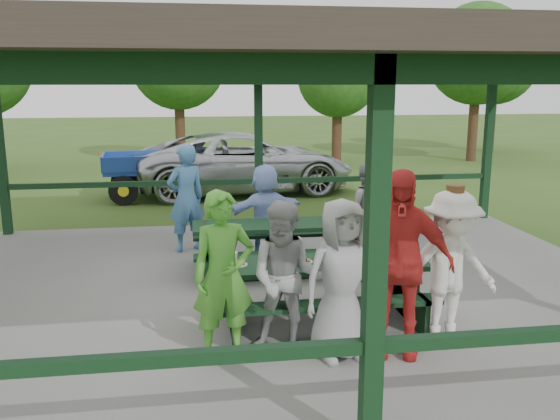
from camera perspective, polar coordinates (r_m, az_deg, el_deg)
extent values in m
plane|color=#31531A|center=(8.37, 0.91, -8.20)|extent=(90.00, 90.00, 0.00)
cube|color=slate|center=(8.36, 0.92, -7.88)|extent=(10.00, 8.00, 0.10)
cube|color=black|center=(4.35, 9.12, -5.58)|extent=(0.15, 0.15, 3.00)
cube|color=black|center=(12.14, -25.30, 4.80)|extent=(0.15, 0.15, 3.00)
cube|color=black|center=(11.69, -2.08, 5.71)|extent=(0.15, 0.15, 3.00)
cube|color=black|center=(13.11, 19.37, 5.74)|extent=(0.15, 0.15, 3.00)
cube|color=black|center=(4.53, -22.58, -13.84)|extent=(4.65, 0.10, 0.10)
cube|color=black|center=(11.76, -13.77, 2.45)|extent=(4.65, 0.10, 0.10)
cube|color=black|center=(12.27, 9.17, 3.04)|extent=(4.65, 0.10, 0.10)
cube|color=black|center=(4.15, 9.78, 13.18)|extent=(9.80, 0.15, 0.20)
cube|color=black|center=(11.62, -2.13, 12.59)|extent=(9.80, 0.15, 0.20)
cube|color=#2C2520|center=(7.86, 1.00, 14.40)|extent=(10.60, 8.60, 0.24)
cube|color=black|center=(7.02, 3.99, -5.20)|extent=(2.49, 0.75, 0.06)
cube|color=black|center=(6.61, 4.98, -9.06)|extent=(2.49, 0.28, 0.05)
cube|color=black|center=(7.63, 3.06, -6.09)|extent=(2.49, 0.28, 0.05)
cube|color=black|center=(7.00, -4.68, -8.28)|extent=(0.06, 0.70, 0.75)
cube|color=black|center=(7.43, 12.05, -7.29)|extent=(0.06, 0.70, 0.75)
cube|color=black|center=(7.05, -4.66, -9.42)|extent=(0.06, 1.39, 0.45)
cube|color=black|center=(7.48, 12.00, -8.37)|extent=(0.06, 1.39, 0.45)
cube|color=black|center=(8.89, -0.01, -1.46)|extent=(2.60, 0.75, 0.06)
cube|color=black|center=(8.43, 0.54, -4.28)|extent=(2.60, 0.28, 0.05)
cube|color=black|center=(9.49, -0.50, -2.41)|extent=(2.60, 0.28, 0.05)
cube|color=black|center=(8.89, -7.18, -3.86)|extent=(0.06, 0.70, 0.75)
cube|color=black|center=(9.20, 6.91, -3.30)|extent=(0.06, 0.70, 0.75)
cube|color=black|center=(8.93, -7.16, -4.78)|extent=(0.06, 1.39, 0.45)
cube|color=black|center=(9.24, 6.88, -4.19)|extent=(0.06, 1.39, 0.45)
cylinder|color=white|center=(6.88, -4.07, -5.27)|extent=(0.22, 0.22, 0.01)
torus|color=#985F36|center=(6.85, -4.40, -5.16)|extent=(0.10, 0.10, 0.03)
torus|color=#985F36|center=(6.85, -3.73, -5.14)|extent=(0.10, 0.10, 0.03)
torus|color=#985F36|center=(6.91, -4.11, -4.99)|extent=(0.10, 0.10, 0.03)
cylinder|color=white|center=(6.97, 2.25, -5.01)|extent=(0.22, 0.22, 0.01)
torus|color=#985F36|center=(6.94, 1.95, -4.90)|extent=(0.10, 0.10, 0.03)
torus|color=#985F36|center=(6.95, 2.61, -4.87)|extent=(0.10, 0.10, 0.03)
torus|color=#985F36|center=(7.01, 2.18, -4.73)|extent=(0.10, 0.10, 0.03)
cylinder|color=white|center=(7.13, 7.80, -4.72)|extent=(0.22, 0.22, 0.01)
torus|color=#985F36|center=(7.09, 7.54, -4.62)|extent=(0.10, 0.10, 0.03)
torus|color=#985F36|center=(7.12, 8.16, -4.58)|extent=(0.10, 0.10, 0.03)
torus|color=#985F36|center=(7.17, 7.71, -4.45)|extent=(0.10, 0.10, 0.03)
cylinder|color=white|center=(7.34, 12.74, -4.43)|extent=(0.22, 0.22, 0.01)
torus|color=#985F36|center=(7.30, 12.51, -4.33)|extent=(0.10, 0.10, 0.03)
torus|color=#985F36|center=(7.33, 13.10, -4.29)|extent=(0.10, 0.10, 0.03)
torus|color=#985F36|center=(7.37, 12.63, -4.17)|extent=(0.10, 0.10, 0.03)
cylinder|color=#381E0F|center=(6.73, -0.94, -5.25)|extent=(0.06, 0.06, 0.10)
cylinder|color=#381E0F|center=(6.79, 2.38, -5.10)|extent=(0.06, 0.06, 0.10)
cylinder|color=#381E0F|center=(6.84, 4.40, -5.00)|extent=(0.06, 0.06, 0.10)
cylinder|color=#381E0F|center=(6.99, 9.35, -4.74)|extent=(0.06, 0.06, 0.10)
cylinder|color=#381E0F|center=(7.15, 13.07, -4.51)|extent=(0.06, 0.06, 0.10)
cone|color=white|center=(7.05, -4.47, -4.46)|extent=(0.09, 0.09, 0.10)
cone|color=white|center=(7.22, 4.75, -4.07)|extent=(0.09, 0.09, 0.10)
cone|color=white|center=(7.23, 4.98, -4.06)|extent=(0.09, 0.09, 0.10)
cone|color=white|center=(7.24, 5.60, -4.03)|extent=(0.09, 0.09, 0.10)
cone|color=white|center=(7.39, 9.73, -3.82)|extent=(0.09, 0.09, 0.10)
imported|color=#4B9E30|center=(6.09, -5.47, -6.35)|extent=(0.71, 0.52, 1.77)
imported|color=#979799|center=(6.19, 0.63, -6.63)|extent=(0.92, 0.80, 1.64)
imported|color=#959497|center=(6.13, 5.92, -6.67)|extent=(0.91, 0.69, 1.69)
imported|color=red|center=(6.25, 11.18, -5.04)|extent=(1.25, 0.80, 1.98)
imported|color=silver|center=(6.64, 16.07, -5.46)|extent=(1.19, 0.79, 1.72)
cylinder|color=#55371D|center=(6.45, 16.48, 1.32)|extent=(0.36, 0.36, 0.02)
cylinder|color=#55371D|center=(6.44, 16.51, 1.84)|extent=(0.21, 0.21, 0.11)
imported|color=#9AB4EF|center=(9.55, -1.46, -0.17)|extent=(1.51, 0.92, 1.55)
imported|color=teal|center=(10.09, -9.03, 1.13)|extent=(0.78, 0.66, 1.82)
imported|color=gray|center=(9.96, 8.12, 0.15)|extent=(0.84, 0.71, 1.52)
imported|color=silver|center=(16.00, -3.47, 4.60)|extent=(6.12, 3.38, 1.62)
cube|color=navy|center=(15.43, -11.73, 3.85)|extent=(2.72, 1.53, 0.11)
cube|color=navy|center=(14.75, -11.68, 4.39)|extent=(2.61, 0.28, 0.37)
cube|color=navy|center=(16.05, -11.84, 5.00)|extent=(2.61, 0.28, 0.37)
cube|color=navy|center=(15.42, -16.64, 4.47)|extent=(0.17, 1.31, 0.37)
cube|color=navy|center=(15.49, -6.91, 4.92)|extent=(0.17, 1.31, 0.37)
cylinder|color=black|center=(14.80, -14.83, 1.81)|extent=(0.72, 0.23, 0.71)
cylinder|color=yellow|center=(14.80, -14.83, 1.81)|extent=(0.28, 0.23, 0.26)
cylinder|color=black|center=(16.18, -14.73, 2.67)|extent=(0.72, 0.23, 0.71)
cylinder|color=yellow|center=(16.18, -14.73, 2.67)|extent=(0.28, 0.23, 0.26)
cylinder|color=black|center=(14.85, -8.33, 2.12)|extent=(0.72, 0.23, 0.71)
cylinder|color=yellow|center=(14.85, -8.33, 2.12)|extent=(0.28, 0.23, 0.26)
cylinder|color=black|center=(16.23, -8.78, 2.96)|extent=(0.72, 0.23, 0.71)
cylinder|color=yellow|center=(16.23, -8.78, 2.96)|extent=(0.28, 0.23, 0.26)
cube|color=navy|center=(15.59, -5.17, 3.79)|extent=(0.94, 0.15, 0.07)
cone|color=#F2590C|center=(15.41, -16.84, 4.80)|extent=(0.05, 0.37, 0.37)
cylinder|color=#341F15|center=(22.26, -9.60, 7.94)|extent=(0.36, 0.36, 2.67)
sphere|color=#184F15|center=(22.22, -9.81, 13.86)|extent=(3.42, 3.42, 3.42)
cylinder|color=#341F15|center=(22.13, 5.49, 7.54)|extent=(0.36, 0.36, 2.30)
sphere|color=#184F15|center=(22.06, 5.60, 12.67)|extent=(2.94, 2.94, 2.94)
cylinder|color=#341F15|center=(23.60, 18.10, 8.02)|extent=(0.36, 0.36, 2.90)
sphere|color=#184F15|center=(23.57, 18.50, 14.06)|extent=(3.71, 3.71, 3.71)
cylinder|color=#341F15|center=(27.30, 19.67, 8.24)|extent=(0.36, 0.36, 2.75)
sphere|color=#184F15|center=(27.26, 20.03, 13.20)|extent=(3.52, 3.52, 3.52)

